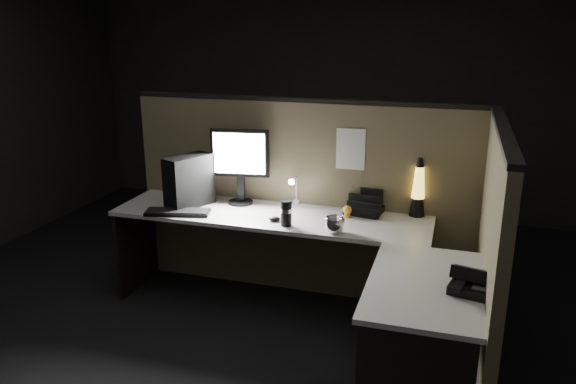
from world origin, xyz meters
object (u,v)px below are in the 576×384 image
(monitor, at_px, (240,159))
(keyboard, at_px, (178,212))
(lava_lamp, at_px, (418,192))
(desk_phone, at_px, (472,282))
(pc_tower, at_px, (189,181))

(monitor, distance_m, keyboard, 0.61)
(lava_lamp, distance_m, desk_phone, 1.19)
(pc_tower, distance_m, lava_lamp, 1.68)
(keyboard, xyz_separation_m, desk_phone, (2.03, -0.65, 0.04))
(pc_tower, xyz_separation_m, desk_phone, (2.02, -0.85, -0.14))
(keyboard, bearing_deg, pc_tower, 74.74)
(desk_phone, bearing_deg, monitor, 162.49)
(keyboard, distance_m, desk_phone, 2.13)
(lava_lamp, bearing_deg, monitor, -176.00)
(pc_tower, relative_size, desk_phone, 1.49)
(lava_lamp, bearing_deg, desk_phone, -71.71)
(keyboard, xyz_separation_m, lava_lamp, (1.66, 0.47, 0.16))
(pc_tower, bearing_deg, keyboard, -65.87)
(desk_phone, bearing_deg, keyboard, 176.10)
(monitor, bearing_deg, desk_phone, -40.05)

